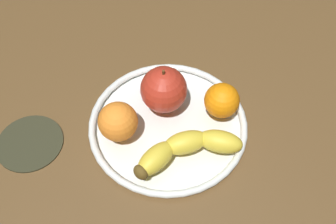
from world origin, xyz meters
TOP-DOWN VIEW (x-y plane):
  - ground_plane at (0.00, 0.00)cm, footprint 153.60×153.60cm
  - fruit_bowl at (0.00, 0.00)cm, footprint 28.12×28.12cm
  - banana at (-1.64, 6.91)cm, footprint 19.44×8.17cm
  - apple at (0.26, -4.07)cm, footprint 8.23×8.23cm
  - orange_back_right at (-9.60, -0.65)cm, footprint 6.20×6.20cm
  - orange_front_left at (8.58, 0.66)cm, footprint 6.74×6.74cm
  - ambient_coaster at (24.30, -1.14)cm, footprint 11.61×11.61cm

SIDE VIEW (x-z plane):
  - ground_plane at x=0.00cm, z-range -4.00..0.00cm
  - ambient_coaster at x=24.30cm, z-range 0.00..0.60cm
  - fruit_bowl at x=0.00cm, z-range 0.02..1.82cm
  - banana at x=-1.64cm, z-range 1.80..5.59cm
  - orange_back_right at x=-9.60cm, z-range 1.80..8.00cm
  - orange_front_left at x=8.58cm, z-range 1.80..8.54cm
  - apple at x=0.26cm, z-range 1.40..10.43cm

